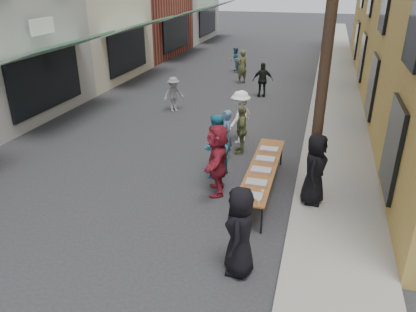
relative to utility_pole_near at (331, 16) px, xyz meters
The scene contains 24 objects.
ground 6.91m from the utility_pole_near, 145.10° to the right, with size 120.00×120.00×0.00m, color #28282B.
sidewalk 12.82m from the utility_pole_near, 86.66° to the left, with size 2.20×60.00×0.10m, color gray.
utility_pole_near is the anchor object (origin of this frame).
serving_table 3.99m from the utility_pole_near, behind, with size 0.70×4.00×0.75m.
catering_tray_sausage 4.29m from the utility_pole_near, 125.59° to the right, with size 0.50×0.33×0.08m, color maroon.
catering_tray_foil_b 4.07m from the utility_pole_near, 138.69° to the right, with size 0.50×0.33×0.08m, color #B2B2B7.
catering_tray_buns 3.94m from the utility_pole_near, 162.24° to the right, with size 0.50×0.33×0.08m, color tan.
catering_tray_foil_d 3.93m from the utility_pole_near, 166.61° to the left, with size 0.50×0.33×0.08m, color #B2B2B7.
catering_tray_buns_end 4.04m from the utility_pole_near, 141.47° to the left, with size 0.50×0.33×0.08m, color tan.
condiment_jar_a 4.49m from the utility_pole_near, 125.69° to the right, with size 0.07×0.07×0.08m, color #A57F26.
condiment_jar_b 4.44m from the utility_pole_near, 127.06° to the right, with size 0.07×0.07×0.08m, color #A57F26.
condiment_jar_c 4.40m from the utility_pole_near, 128.52° to the right, with size 0.07×0.07×0.08m, color #A57F26.
cup_stack 4.33m from the utility_pole_near, 117.76° to the right, with size 0.08×0.08×0.12m, color tan.
guest_front_a 5.04m from the utility_pole_near, 109.50° to the right, with size 0.90×0.58×1.83m, color black.
guest_front_b 4.93m from the utility_pole_near, 146.38° to the left, with size 0.58×0.38×1.58m, color #4C6C93.
guest_front_c 4.51m from the utility_pole_near, 168.97° to the left, with size 0.90×0.70×1.85m, color teal.
guest_front_d 5.47m from the utility_pole_near, 128.34° to the left, with size 1.18×0.68×1.82m, color white.
guest_front_e 4.98m from the utility_pole_near, 134.52° to the left, with size 0.92×0.38×1.57m, color #62683C.
guest_queue_back 4.30m from the utility_pole_near, behind, with size 1.78×0.57×1.92m, color maroon.
server 3.52m from the utility_pole_near, 82.87° to the right, with size 0.88×0.58×1.81m, color black.
passerby_left 9.21m from the utility_pole_near, 135.17° to the left, with size 0.94×0.54×1.46m, color gray.
passerby_mid 10.19m from the utility_pole_near, 106.55° to the left, with size 0.95×0.40×1.62m, color black.
passerby_right 12.73m from the utility_pole_near, 110.06° to the left, with size 0.64×0.42×1.75m, color brown.
passerby_far 15.40m from the utility_pole_near, 110.02° to the left, with size 0.72×0.56×1.47m, color teal.
Camera 1 is at (4.28, -6.61, 5.32)m, focal length 35.00 mm.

